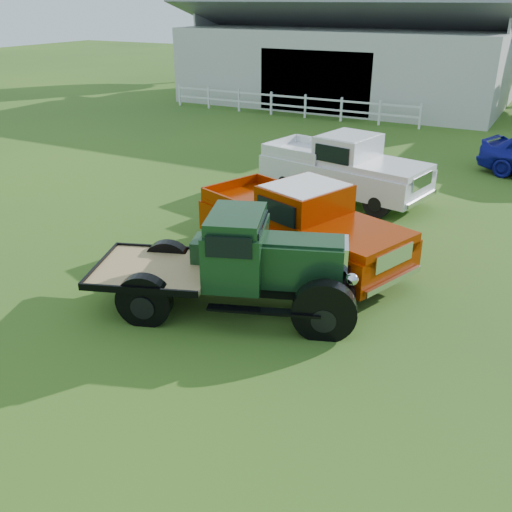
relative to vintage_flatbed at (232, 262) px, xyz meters
The scene contains 7 objects.
ground 1.27m from the vintage_flatbed, 82.93° to the right, with size 120.00×120.00×0.00m, color #2E511C.
shed_left 26.25m from the vintage_flatbed, 105.29° to the left, with size 18.80×10.20×5.60m, color #A5A39C, non-canonical shape.
fence_rail 20.83m from the vintage_flatbed, 112.32° to the left, with size 14.20×0.16×1.20m, color white, non-canonical shape.
tree_a 37.14m from the vintage_flatbed, 119.03° to the left, with size 6.30×6.30×10.50m, color #133415, non-canonical shape.
vintage_flatbed is the anchor object (origin of this frame).
red_pickup 2.69m from the vintage_flatbed, 83.88° to the left, with size 5.43×2.09×1.98m, color #8D2200, non-canonical shape.
white_pickup 7.76m from the vintage_flatbed, 93.91° to the left, with size 5.38×2.08×1.98m, color silver, non-canonical shape.
Camera 1 is at (5.15, -7.98, 5.79)m, focal length 40.00 mm.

